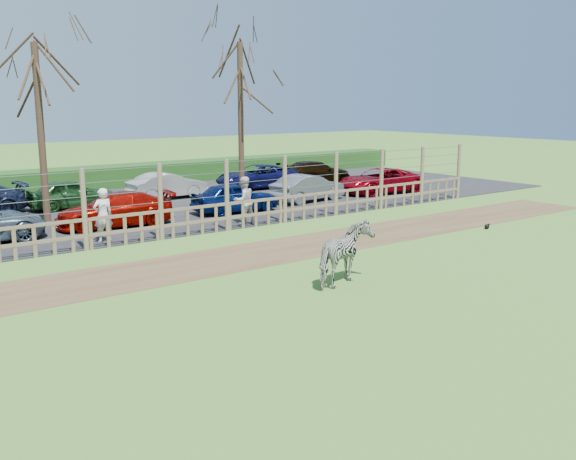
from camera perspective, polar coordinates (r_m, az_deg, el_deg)
ground at (r=14.74m, az=2.77°, el=-6.21°), size 120.00×120.00×0.00m
dirt_strip at (r=18.29m, az=-6.29°, el=-2.74°), size 34.00×2.80×0.01m
asphalt at (r=27.20m, az=-17.17°, el=1.53°), size 44.00×13.00×0.04m
hedge at (r=33.74m, az=-21.33°, el=4.01°), size 46.00×2.00×1.10m
fence at (r=21.14m, az=-11.21°, el=1.26°), size 30.16×0.16×2.50m
tree_mid at (r=25.27m, az=-21.37°, el=11.60°), size 4.80×4.80×6.83m
tree_right at (r=29.51m, az=-4.26°, el=12.93°), size 4.80×4.80×7.35m
zebra at (r=15.79m, az=5.11°, el=-2.15°), size 2.00×1.44×1.54m
visitor_a at (r=21.10m, az=-16.12°, el=1.27°), size 0.65×0.45×1.72m
visitor_b at (r=23.34m, az=-3.95°, el=2.64°), size 0.86×0.68×1.72m
crow at (r=23.72m, az=17.27°, el=0.30°), size 0.23×0.17×0.19m
car_3 at (r=23.69m, az=-15.12°, el=1.76°), size 4.32×2.22×1.20m
car_4 at (r=25.87m, az=-4.76°, el=2.91°), size 3.62×1.69×1.20m
car_5 at (r=28.65m, az=1.77°, el=3.77°), size 3.77×1.71×1.20m
car_6 at (r=31.48m, az=8.15°, el=4.36°), size 4.50×2.43×1.20m
car_10 at (r=28.21m, az=-18.69°, el=3.05°), size 3.55×1.48×1.20m
car_11 at (r=29.91m, az=-10.69°, el=3.91°), size 3.67×1.36×1.20m
car_12 at (r=32.90m, az=-2.78°, el=4.77°), size 4.45×2.28×1.20m
car_13 at (r=34.94m, az=2.45°, el=5.16°), size 4.29×2.09×1.20m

